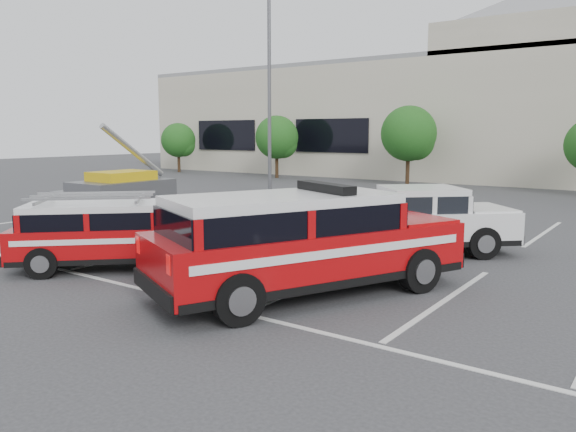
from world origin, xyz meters
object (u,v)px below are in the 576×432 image
Objects in this scene: light_pole_left at (269,92)px; ladder_suv at (110,239)px; tree_left at (278,139)px; utility_rig at (119,192)px; white_pickup at (404,227)px; fire_chief_suv at (303,250)px; tree_mid_left at (410,135)px; tree_far_left at (180,141)px; convention_building at (538,111)px.

light_pole_left reaches higher than ladder_suv.
tree_left reaches higher than utility_rig.
light_pole_left is at bearing -170.52° from white_pickup.
fire_chief_suv is at bearing -24.23° from utility_rig.
utility_rig is (-13.59, 1.28, 0.01)m from white_pickup.
tree_mid_left is 0.47× the size of light_pole_left.
tree_mid_left is 0.72× the size of fire_chief_suv.
tree_left is 0.91× the size of tree_mid_left.
ladder_suv is at bearing -62.00° from tree_left.
tree_far_left is 36.25m from fire_chief_suv.
tree_far_left is at bearing -158.63° from convention_building.
fire_chief_suv is at bearing -43.82° from white_pickup.
ladder_suv is at bearing -67.22° from light_pole_left.
convention_building is 8.98× the size of fire_chief_suv.
convention_building is 15.04× the size of tree_far_left.
tree_left reaches higher than fire_chief_suv.
convention_building is 27.03m from tree_far_left.
light_pole_left is 1.82× the size of white_pickup.
white_pickup is (10.96, -8.44, -4.47)m from light_pole_left.
ladder_suv is at bearing -85.08° from white_pickup.
light_pole_left is at bearing -112.39° from convention_building.
tree_far_left is 22.43m from utility_rig.
light_pole_left reaches higher than tree_left.
tree_mid_left is 1.08× the size of ladder_suv.
convention_building is at bearing 21.37° from tree_far_left.
convention_building reaches higher than tree_far_left.
tree_mid_left reaches higher than fire_chief_suv.
tree_left is 17.84m from utility_rig.
ladder_suv is (-2.29, -33.90, -4.01)m from convention_building.
light_pole_left is (6.91, -10.05, 2.41)m from tree_left.
utility_rig reaches higher than ladder_suv.
fire_chief_suv is (2.71, -33.04, -3.81)m from convention_building.
fire_chief_suv is at bearing -85.32° from convention_building.
tree_mid_left reaches higher than tree_far_left.
light_pole_left is 2.29× the size of ladder_suv.
tree_far_left is at bearing 179.35° from ladder_suv.
convention_building is 21.49m from light_pole_left.
tree_far_left is 33.21m from ladder_suv.
light_pole_left is 2.40× the size of utility_rig.
ladder_suv is (-4.99, -0.86, -0.19)m from fire_chief_suv.
white_pickup is (2.78, -28.30, -4.01)m from convention_building.
tree_far_left reaches higher than fire_chief_suv.
tree_mid_left is 1.13× the size of utility_rig.
utility_rig is at bearing -110.18° from light_pole_left.
tree_mid_left is 18.27m from utility_rig.
tree_far_left is 0.82× the size of tree_mid_left.
fire_chief_suv is at bearing -71.44° from tree_mid_left.
tree_left is 0.78× the size of white_pickup.
ladder_suv is (-5.07, -5.60, -0.00)m from white_pickup.
tree_left is 12.43m from light_pole_left.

